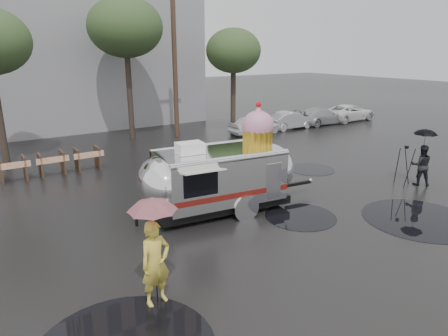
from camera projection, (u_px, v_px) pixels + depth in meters
ground at (316, 227)px, 12.16m from camera, size 120.00×120.00×0.00m
puddles at (314, 237)px, 11.49m from camera, size 13.75×8.91×0.01m
grey_building at (22, 29)px, 27.30m from camera, size 22.00×12.00×13.00m
utility_pole at (175, 59)px, 23.32m from camera, size 1.60×0.28×9.00m
tree_mid at (125, 28)px, 22.30m from camera, size 4.20×4.20×8.03m
tree_right at (233, 51)px, 24.26m from camera, size 3.36×3.36×6.42m
barricade_row at (52, 163)px, 17.00m from camera, size 4.30×0.80×1.00m
parked_cars at (309, 116)px, 27.78m from camera, size 13.20×1.90×1.50m
airstream_trailer at (221, 174)px, 13.08m from camera, size 6.67×2.79×3.61m
person_left at (156, 263)px, 8.28m from camera, size 0.72×0.53×1.86m
umbrella_pink at (153, 217)px, 7.98m from camera, size 1.23×1.23×2.39m
person_right at (421, 165)px, 15.70m from camera, size 0.86×0.85×1.62m
umbrella_black at (425, 138)px, 15.39m from camera, size 1.07×1.07×2.28m
tripod at (405, 161)px, 15.64m from camera, size 0.64×0.64×1.61m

